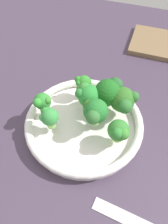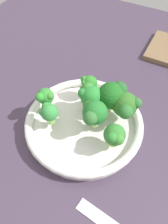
% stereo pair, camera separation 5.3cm
% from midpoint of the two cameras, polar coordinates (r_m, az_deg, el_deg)
% --- Properties ---
extents(ground_plane, '(1.30, 1.30, 0.03)m').
position_cam_midpoint_polar(ground_plane, '(0.61, 5.71, -3.19)').
color(ground_plane, '#433549').
extents(bowl, '(0.30, 0.30, 0.04)m').
position_cam_midpoint_polar(bowl, '(0.57, 2.66, -3.13)').
color(bowl, white).
rests_on(bowl, ground_plane).
extents(broccoli_floret_0, '(0.06, 0.06, 0.07)m').
position_cam_midpoint_polar(broccoli_floret_0, '(0.55, 4.39, 4.09)').
color(broccoli_floret_0, '#8CCC5E').
rests_on(broccoli_floret_0, bowl).
extents(broccoli_floret_1, '(0.04, 0.05, 0.06)m').
position_cam_midpoint_polar(broccoli_floret_1, '(0.55, -7.13, 3.62)').
color(broccoli_floret_1, '#94CA67').
rests_on(broccoli_floret_1, bowl).
extents(broccoli_floret_2, '(0.05, 0.05, 0.06)m').
position_cam_midpoint_polar(broccoli_floret_2, '(0.50, 10.79, -6.25)').
color(broccoli_floret_2, '#94C557').
rests_on(broccoli_floret_2, bowl).
extents(broccoli_floret_3, '(0.04, 0.04, 0.06)m').
position_cam_midpoint_polar(broccoli_floret_3, '(0.52, -6.21, -0.15)').
color(broccoli_floret_3, '#8BC95D').
rests_on(broccoli_floret_3, bowl).
extents(broccoli_floret_4, '(0.06, 0.07, 0.08)m').
position_cam_midpoint_polar(broccoli_floret_4, '(0.51, 5.51, -0.47)').
color(broccoli_floret_4, '#99D16B').
rests_on(broccoli_floret_4, bowl).
extents(broccoli_floret_5, '(0.07, 0.07, 0.08)m').
position_cam_midpoint_polar(broccoli_floret_5, '(0.55, 10.25, 4.23)').
color(broccoli_floret_5, '#92CE61').
rests_on(broccoli_floret_5, bowl).
extents(broccoli_floret_6, '(0.04, 0.04, 0.06)m').
position_cam_midpoint_polar(broccoli_floret_6, '(0.59, 3.89, 7.13)').
color(broccoli_floret_6, '#91C063').
rests_on(broccoli_floret_6, bowl).
extents(broccoli_floret_7, '(0.07, 0.07, 0.07)m').
position_cam_midpoint_polar(broccoli_floret_7, '(0.54, 13.33, 1.47)').
color(broccoli_floret_7, '#90CA6A').
rests_on(broccoli_floret_7, bowl).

